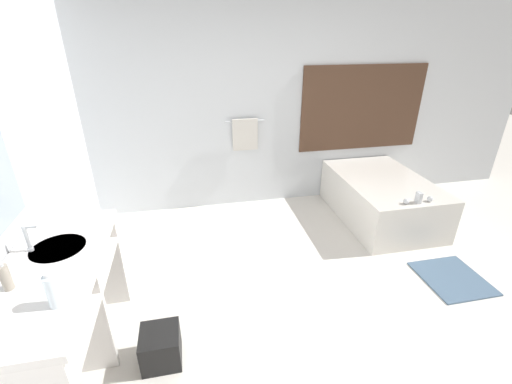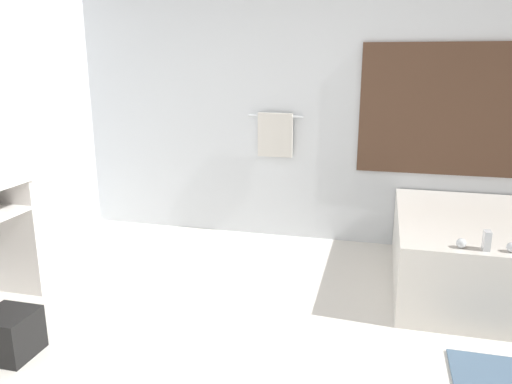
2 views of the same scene
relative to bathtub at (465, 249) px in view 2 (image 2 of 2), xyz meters
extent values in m
plane|color=silver|center=(-1.29, -1.43, -0.30)|extent=(16.00, 16.00, 0.00)
cube|color=silver|center=(-1.29, 0.80, 1.05)|extent=(7.40, 0.06, 2.70)
cube|color=#4C3323|center=(0.00, 0.75, 0.94)|extent=(1.70, 0.02, 1.10)
cylinder|color=silver|center=(-1.59, 0.73, 0.85)|extent=(0.50, 0.02, 0.02)
cube|color=beige|center=(-1.59, 0.72, 0.68)|extent=(0.32, 0.04, 0.40)
cube|color=white|center=(-3.20, -0.91, 0.13)|extent=(0.53, 0.04, 0.86)
cube|color=silver|center=(0.00, 0.00, -0.03)|extent=(0.99, 1.51, 0.54)
ellipsoid|color=white|center=(0.00, 0.00, 0.09)|extent=(0.71, 1.09, 0.30)
cube|color=silver|center=(0.00, -0.66, 0.30)|extent=(0.04, 0.07, 0.12)
sphere|color=silver|center=(-0.14, -0.66, 0.27)|extent=(0.06, 0.06, 0.06)
sphere|color=silver|center=(0.14, -0.66, 0.27)|extent=(0.06, 0.06, 0.06)
cube|color=black|center=(-2.63, -1.60, -0.16)|extent=(0.27, 0.27, 0.26)
camera|label=1|loc=(-2.31, -3.44, 1.89)|focal=24.00mm
camera|label=2|loc=(-0.65, -3.71, 1.34)|focal=35.00mm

